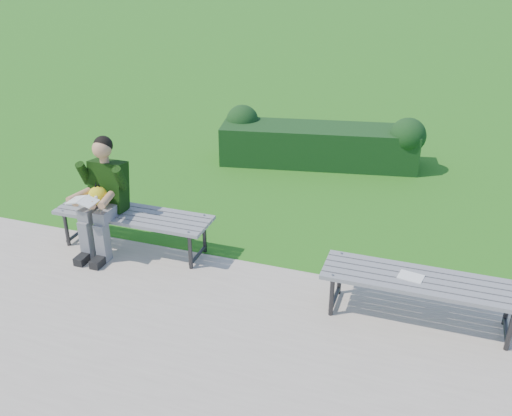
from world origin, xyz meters
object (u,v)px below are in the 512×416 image
bench_left (133,218)px  paper_sheet (411,277)px  seated_boy (102,193)px  bench_right (421,284)px  hedge (320,142)px

bench_left → paper_sheet: bearing=-6.1°
bench_left → seated_boy: seated_boy is taller
seated_boy → paper_sheet: seated_boy is taller
bench_left → seated_boy: 0.43m
seated_boy → bench_right: bearing=-3.9°
hedge → bench_left: (-1.37, -3.35, 0.07)m
bench_left → bench_right: size_ratio=1.00×
hedge → seated_boy: size_ratio=2.44×
hedge → bench_left: hedge is taller
seated_boy → paper_sheet: (3.37, -0.24, -0.24)m
hedge → seated_boy: 3.84m
paper_sheet → bench_left: bearing=173.9°
bench_right → paper_sheet: bench_right is taller
bench_right → paper_sheet: (-0.10, -0.00, 0.06)m
hedge → bench_right: hedge is taller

